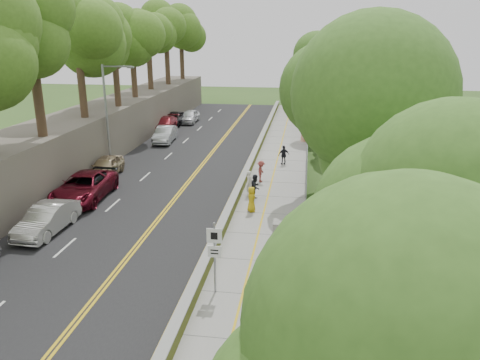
% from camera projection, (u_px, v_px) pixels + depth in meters
% --- Properties ---
extents(ground, '(140.00, 140.00, 0.00)m').
position_uv_depth(ground, '(206.00, 258.00, 22.41)').
color(ground, '#33511E').
rests_on(ground, ground).
extents(road, '(11.20, 66.00, 0.04)m').
position_uv_depth(road, '(179.00, 167.00, 37.27)').
color(road, black).
rests_on(road, ground).
extents(sidewalk, '(4.20, 66.00, 0.05)m').
position_uv_depth(sidewalk, '(279.00, 171.00, 36.19)').
color(sidewalk, gray).
rests_on(sidewalk, ground).
extents(jersey_barrier, '(0.42, 66.00, 0.60)m').
position_uv_depth(jersey_barrier, '(250.00, 166.00, 36.42)').
color(jersey_barrier, '#B7CF1B').
rests_on(jersey_barrier, ground).
extents(rock_embankment, '(5.00, 66.00, 4.00)m').
position_uv_depth(rock_embankment, '(81.00, 139.00, 37.77)').
color(rock_embankment, '#595147').
rests_on(rock_embankment, ground).
extents(chainlink_fence, '(0.04, 66.00, 2.00)m').
position_uv_depth(chainlink_fence, '(307.00, 160.00, 35.61)').
color(chainlink_fence, slate).
rests_on(chainlink_fence, ground).
extents(trees_embankment, '(6.40, 66.00, 13.00)m').
position_uv_depth(trees_embankment, '(76.00, 29.00, 35.10)').
color(trees_embankment, '#4C7A22').
rests_on(trees_embankment, rock_embankment).
extents(trees_fenceside, '(7.00, 66.00, 14.00)m').
position_uv_depth(trees_fenceside, '(344.00, 80.00, 33.45)').
color(trees_fenceside, '#487A28').
rests_on(trees_fenceside, ground).
extents(streetlight, '(2.52, 0.22, 8.00)m').
position_uv_depth(streetlight, '(109.00, 109.00, 35.60)').
color(streetlight, gray).
rests_on(streetlight, ground).
extents(signpost, '(0.62, 0.09, 3.10)m').
position_uv_depth(signpost, '(215.00, 250.00, 18.83)').
color(signpost, gray).
rests_on(signpost, sidewalk).
extents(construction_barrel, '(0.61, 0.61, 1.00)m').
position_uv_depth(construction_barrel, '(304.00, 136.00, 45.43)').
color(construction_barrel, '#D84618').
rests_on(construction_barrel, sidewalk).
extents(concrete_block, '(1.17, 0.88, 0.77)m').
position_uv_depth(concrete_block, '(284.00, 229.00, 24.62)').
color(concrete_block, gray).
rests_on(concrete_block, sidewalk).
extents(car_1, '(1.72, 4.61, 1.51)m').
position_uv_depth(car_1, '(47.00, 219.00, 24.93)').
color(car_1, beige).
rests_on(car_1, road).
extents(car_2, '(3.09, 6.17, 1.68)m').
position_uv_depth(car_2, '(84.00, 187.00, 29.76)').
color(car_2, maroon).
rests_on(car_2, road).
extents(car_3, '(2.21, 5.01, 1.43)m').
position_uv_depth(car_3, '(90.00, 187.00, 30.13)').
color(car_3, black).
rests_on(car_3, road).
extents(car_4, '(2.01, 4.47, 1.49)m').
position_uv_depth(car_4, '(106.00, 167.00, 34.53)').
color(car_4, tan).
rests_on(car_4, road).
extents(car_5, '(1.94, 4.71, 1.52)m').
position_uv_depth(car_5, '(165.00, 134.00, 45.13)').
color(car_5, '#B1B4B7').
rests_on(car_5, road).
extents(car_6, '(2.55, 5.17, 1.41)m').
position_uv_depth(car_6, '(174.00, 119.00, 53.45)').
color(car_6, black).
rests_on(car_6, road).
extents(car_7, '(2.07, 5.00, 1.44)m').
position_uv_depth(car_7, '(165.00, 124.00, 50.40)').
color(car_7, maroon).
rests_on(car_7, road).
extents(car_8, '(1.76, 4.34, 1.48)m').
position_uv_depth(car_8, '(190.00, 116.00, 54.66)').
color(car_8, white).
rests_on(car_8, road).
extents(painter_0, '(0.69, 0.87, 1.55)m').
position_uv_depth(painter_0, '(251.00, 199.00, 27.78)').
color(painter_0, gold).
rests_on(painter_0, sidewalk).
extents(painter_1, '(0.57, 0.70, 1.66)m').
position_uv_depth(painter_1, '(250.00, 183.00, 30.54)').
color(painter_1, white).
rests_on(painter_1, sidewalk).
extents(painter_2, '(0.84, 0.96, 1.65)m').
position_uv_depth(painter_2, '(255.00, 187.00, 29.78)').
color(painter_2, black).
rests_on(painter_2, sidewalk).
extents(painter_3, '(0.69, 1.06, 1.55)m').
position_uv_depth(painter_3, '(261.00, 171.00, 33.24)').
color(painter_3, brown).
rests_on(painter_3, sidewalk).
extents(person_far, '(0.99, 0.73, 1.56)m').
position_uv_depth(person_far, '(284.00, 155.00, 37.56)').
color(person_far, black).
rests_on(person_far, sidewalk).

